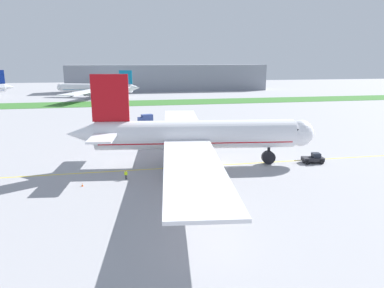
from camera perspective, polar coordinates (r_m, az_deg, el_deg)
ground_plane at (r=76.16m, az=4.17°, el=-3.21°), size 600.00×600.00×0.00m
apron_taxi_line at (r=75.48m, az=4.32°, el=-3.36°), size 280.00×0.36×0.01m
grass_median_strip at (r=186.63m, az=-5.22°, el=6.57°), size 320.00×24.00×0.10m
airliner_foreground at (r=73.70m, az=0.11°, el=1.38°), size 50.63×79.25×18.78m
pushback_tug at (r=80.99m, az=18.69°, el=-2.17°), size 6.30×3.06×2.12m
ground_crew_wingwalker_port at (r=59.07m, az=2.19°, el=-7.09°), size 0.44×0.50×1.65m
ground_crew_marshaller_front at (r=67.35m, az=-10.44°, el=-4.70°), size 0.59×0.32×1.69m
traffic_cone_near_nose at (r=65.82m, az=-17.00°, el=-6.19°), size 0.36×0.36×0.58m
service_truck_baggage_loader at (r=126.11m, az=-7.36°, el=4.03°), size 5.44×3.43×2.99m
parked_airliner_far_centre at (r=219.16m, az=-14.65°, el=8.56°), size 48.55×79.41×15.63m
terminal_building at (r=258.37m, az=-3.73°, el=10.42°), size 138.28×20.00×18.00m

